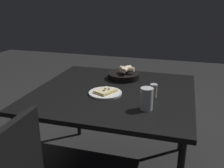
{
  "coord_description": "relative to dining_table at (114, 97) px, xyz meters",
  "views": [
    {
      "loc": [
        0.47,
        -1.68,
        1.39
      ],
      "look_at": [
        0.01,
        -0.07,
        0.8
      ],
      "focal_mm": 40.91,
      "sensor_mm": 36.0,
      "label": 1
    }
  ],
  "objects": [
    {
      "name": "pizza_plate",
      "position": [
        -0.04,
        -0.08,
        0.06
      ],
      "size": [
        0.23,
        0.23,
        0.04
      ],
      "color": "white",
      "rests_on": "dining_table"
    },
    {
      "name": "dining_table",
      "position": [
        0.0,
        0.0,
        0.0
      ],
      "size": [
        1.14,
        1.09,
        0.72
      ],
      "color": "black",
      "rests_on": "ground"
    },
    {
      "name": "bread_basket",
      "position": [
        0.01,
        0.29,
        0.09
      ],
      "size": [
        0.26,
        0.26,
        0.11
      ],
      "color": "black",
      "rests_on": "dining_table"
    },
    {
      "name": "pepper_shaker",
      "position": [
        0.29,
        -0.05,
        0.1
      ],
      "size": [
        0.05,
        0.05,
        0.09
      ],
      "color": "#BFB299",
      "rests_on": "dining_table"
    },
    {
      "name": "beer_glass",
      "position": [
        0.28,
        -0.26,
        0.11
      ],
      "size": [
        0.08,
        0.08,
        0.14
      ],
      "color": "silver",
      "rests_on": "dining_table"
    }
  ]
}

